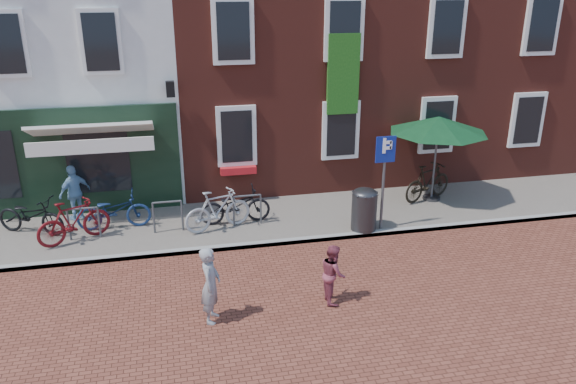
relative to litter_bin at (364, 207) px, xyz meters
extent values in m
plane|color=brown|center=(-3.34, -0.30, -0.71)|extent=(80.00, 80.00, 0.00)
cube|color=slate|center=(-2.34, 1.20, -0.66)|extent=(24.00, 3.00, 0.10)
cube|color=silver|center=(-8.34, 6.70, 3.79)|extent=(8.00, 8.00, 9.00)
cube|color=maroon|center=(-1.34, 6.70, 4.29)|extent=(6.00, 8.00, 10.00)
cube|color=maroon|center=(4.66, 6.70, 4.29)|extent=(6.00, 8.00, 10.00)
cylinder|color=#2F2F31|center=(0.00, 0.00, -0.13)|extent=(0.64, 0.64, 0.96)
ellipsoid|color=#2F2F31|center=(0.00, 0.00, 0.42)|extent=(0.64, 0.64, 0.29)
cylinder|color=#4C4C4F|center=(0.45, -0.05, 0.55)|extent=(0.07, 0.07, 2.32)
cube|color=navy|center=(0.45, -0.07, 1.49)|extent=(0.50, 0.04, 0.65)
cylinder|color=#4C4C4F|center=(2.62, 1.54, -0.57)|extent=(0.50, 0.50, 0.08)
cylinder|color=#4C4C4F|center=(2.62, 1.54, 0.55)|extent=(0.06, 0.06, 2.31)
cone|color=#103E1E|center=(2.62, 1.54, 1.71)|extent=(2.75, 2.75, 0.45)
imported|color=gray|center=(-4.11, -3.12, 0.05)|extent=(0.50, 0.63, 1.51)
imported|color=#8A3847|center=(-1.69, -2.94, -0.10)|extent=(0.48, 0.61, 1.22)
imported|color=#79A6CA|center=(-7.18, 2.23, 0.14)|extent=(0.91, 0.83, 1.49)
imported|color=black|center=(-8.16, 1.52, -0.13)|extent=(1.92, 1.36, 0.96)
imported|color=#610E12|center=(-7.05, 0.81, -0.07)|extent=(1.81, 1.24, 1.06)
imported|color=navy|center=(-6.17, 1.41, -0.13)|extent=(1.83, 0.67, 0.96)
imported|color=#A6A7A9|center=(-3.60, 0.77, -0.07)|extent=(1.84, 1.02, 1.06)
imported|color=black|center=(-3.12, 1.09, -0.13)|extent=(1.84, 0.68, 0.96)
imported|color=black|center=(2.48, 1.57, -0.07)|extent=(1.83, 1.14, 1.06)
camera|label=1|loc=(-4.65, -12.32, 5.34)|focal=35.01mm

